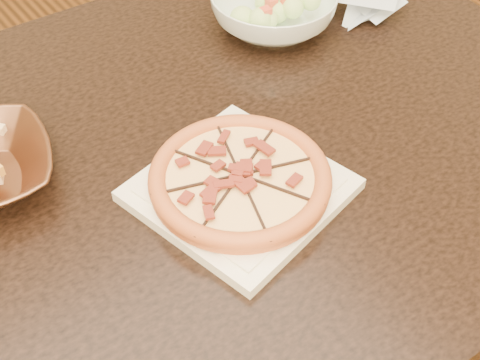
% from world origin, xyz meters
% --- Properties ---
extents(dining_table, '(1.57, 1.04, 0.75)m').
position_xyz_m(dining_table, '(0.03, -0.04, 0.66)').
color(dining_table, black).
rests_on(dining_table, floor).
extents(plate, '(0.31, 0.31, 0.02)m').
position_xyz_m(plate, '(0.10, -0.16, 0.76)').
color(plate, beige).
rests_on(plate, dining_table).
extents(pizza, '(0.26, 0.26, 0.03)m').
position_xyz_m(pizza, '(0.10, -0.16, 0.78)').
color(pizza, '#D36635').
rests_on(pizza, plate).
extents(salad_bowl, '(0.29, 0.29, 0.08)m').
position_xyz_m(salad_bowl, '(0.41, 0.16, 0.79)').
color(salad_bowl, white).
rests_on(salad_bowl, dining_table).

